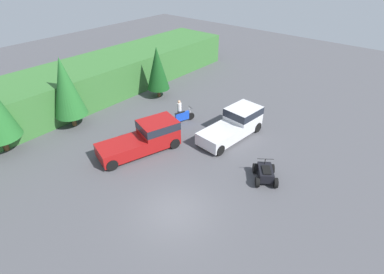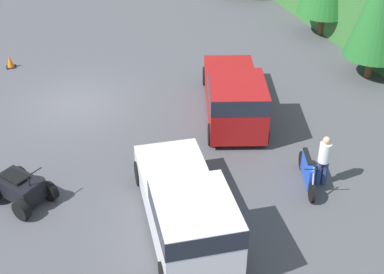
{
  "view_description": "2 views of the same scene",
  "coord_description": "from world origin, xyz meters",
  "px_view_note": "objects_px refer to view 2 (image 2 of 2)",
  "views": [
    {
      "loc": [
        -8.2,
        -8.06,
        12.08
      ],
      "look_at": [
        5.18,
        3.14,
        0.95
      ],
      "focal_mm": 28.0,
      "sensor_mm": 36.0,
      "label": 1
    },
    {
      "loc": [
        19.05,
        -1.56,
        10.45
      ],
      "look_at": [
        5.18,
        3.14,
        0.95
      ],
      "focal_mm": 50.0,
      "sensor_mm": 36.0,
      "label": 2
    }
  ],
  "objects_px": {
    "quad_atv": "(20,188)",
    "dirt_bike": "(307,172)",
    "pickup_truck_red": "(235,95)",
    "traffic_cone": "(10,62)",
    "pickup_truck_second": "(188,210)",
    "rider_person": "(324,159)"
  },
  "relations": [
    {
      "from": "dirt_bike",
      "to": "pickup_truck_second",
      "type": "bearing_deg",
      "value": -56.93
    },
    {
      "from": "dirt_bike",
      "to": "traffic_cone",
      "type": "relative_size",
      "value": 3.99
    },
    {
      "from": "quad_atv",
      "to": "rider_person",
      "type": "bearing_deg",
      "value": 39.97
    },
    {
      "from": "pickup_truck_red",
      "to": "quad_atv",
      "type": "height_order",
      "value": "pickup_truck_red"
    },
    {
      "from": "dirt_bike",
      "to": "rider_person",
      "type": "bearing_deg",
      "value": 90.4
    },
    {
      "from": "dirt_bike",
      "to": "traffic_cone",
      "type": "distance_m",
      "value": 14.52
    },
    {
      "from": "pickup_truck_second",
      "to": "pickup_truck_red",
      "type": "bearing_deg",
      "value": 152.16
    },
    {
      "from": "pickup_truck_red",
      "to": "traffic_cone",
      "type": "xyz_separation_m",
      "value": [
        -7.43,
        -7.75,
        -0.77
      ]
    },
    {
      "from": "quad_atv",
      "to": "dirt_bike",
      "type": "bearing_deg",
      "value": 40.19
    },
    {
      "from": "pickup_truck_second",
      "to": "quad_atv",
      "type": "relative_size",
      "value": 2.39
    },
    {
      "from": "pickup_truck_red",
      "to": "traffic_cone",
      "type": "bearing_deg",
      "value": -116.3
    },
    {
      "from": "quad_atv",
      "to": "traffic_cone",
      "type": "xyz_separation_m",
      "value": [
        -9.79,
        0.15,
        -0.2
      ]
    },
    {
      "from": "quad_atv",
      "to": "traffic_cone",
      "type": "height_order",
      "value": "quad_atv"
    },
    {
      "from": "pickup_truck_red",
      "to": "dirt_bike",
      "type": "height_order",
      "value": "pickup_truck_red"
    },
    {
      "from": "dirt_bike",
      "to": "traffic_cone",
      "type": "xyz_separation_m",
      "value": [
        -11.84,
        -8.4,
        -0.23
      ]
    },
    {
      "from": "quad_atv",
      "to": "traffic_cone",
      "type": "distance_m",
      "value": 9.8
    },
    {
      "from": "pickup_truck_red",
      "to": "rider_person",
      "type": "bearing_deg",
      "value": 30.76
    },
    {
      "from": "pickup_truck_second",
      "to": "dirt_bike",
      "type": "distance_m",
      "value": 4.49
    },
    {
      "from": "pickup_truck_second",
      "to": "dirt_bike",
      "type": "bearing_deg",
      "value": 110.27
    },
    {
      "from": "pickup_truck_red",
      "to": "dirt_bike",
      "type": "xyz_separation_m",
      "value": [
        4.42,
        0.65,
        -0.55
      ]
    },
    {
      "from": "rider_person",
      "to": "traffic_cone",
      "type": "height_order",
      "value": "rider_person"
    },
    {
      "from": "pickup_truck_second",
      "to": "rider_person",
      "type": "relative_size",
      "value": 3.14
    }
  ]
}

